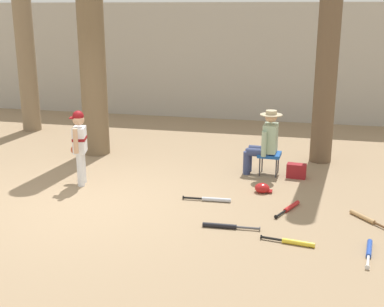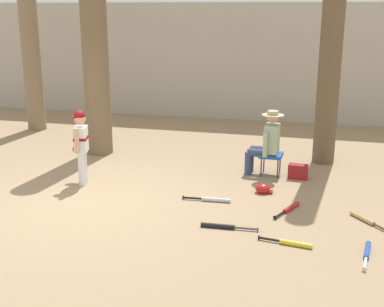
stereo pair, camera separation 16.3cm
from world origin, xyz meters
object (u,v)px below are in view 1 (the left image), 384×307
at_px(tree_behind_spectator, 329,28).
at_px(bat_black_composite, 224,226).
at_px(bat_wood_tan, 365,218).
at_px(batting_helmet_red, 262,188).
at_px(seated_spectator, 265,140).
at_px(tree_near_player, 92,59).
at_px(handbag_beside_stool, 296,171).
at_px(folding_stool, 269,155).
at_px(bat_blue_youth, 369,250).
at_px(young_ballplayer, 79,143).
at_px(bat_red_barrel, 290,208).
at_px(bat_aluminum_silver, 213,199).
at_px(tree_far_left, 24,32).
at_px(bat_yellow_trainer, 294,242).

distance_m(tree_behind_spectator, bat_black_composite, 4.66).
height_order(bat_wood_tan, batting_helmet_red, batting_helmet_red).
height_order(seated_spectator, bat_black_composite, seated_spectator).
relative_size(bat_wood_tan, batting_helmet_red, 2.18).
height_order(tree_near_player, seated_spectator, tree_near_player).
bearing_deg(tree_behind_spectator, batting_helmet_red, -114.66).
bearing_deg(handbag_beside_stool, folding_stool, 170.45).
height_order(folding_stool, bat_blue_youth, folding_stool).
relative_size(tree_behind_spectator, young_ballplayer, 4.43).
bearing_deg(bat_wood_tan, handbag_beside_stool, 121.10).
bearing_deg(tree_near_player, batting_helmet_red, -23.77).
height_order(tree_near_player, bat_wood_tan, tree_near_player).
height_order(bat_red_barrel, batting_helmet_red, batting_helmet_red).
xyz_separation_m(tree_behind_spectator, bat_aluminum_silver, (-1.69, -2.68, -2.57)).
relative_size(tree_far_left, bat_red_barrel, 7.95).
distance_m(young_ballplayer, bat_black_composite, 3.10).
height_order(tree_near_player, bat_red_barrel, tree_near_player).
bearing_deg(bat_red_barrel, bat_black_composite, -133.79).
height_order(handbag_beside_stool, bat_wood_tan, handbag_beside_stool).
xyz_separation_m(bat_wood_tan, bat_red_barrel, (-1.09, 0.17, 0.00)).
bearing_deg(handbag_beside_stool, bat_aluminum_silver, -129.99).
bearing_deg(young_ballplayer, bat_blue_youth, -19.06).
distance_m(tree_behind_spectator, young_ballplayer, 5.06).
relative_size(bat_black_composite, bat_yellow_trainer, 1.13).
bearing_deg(handbag_beside_stool, batting_helmet_red, -120.26).
height_order(folding_stool, handbag_beside_stool, folding_stool).
xyz_separation_m(bat_yellow_trainer, batting_helmet_red, (-0.59, 1.86, 0.04)).
bearing_deg(bat_black_composite, bat_red_barrel, 46.21).
distance_m(folding_stool, bat_aluminum_silver, 1.78).
relative_size(bat_aluminum_silver, bat_blue_youth, 1.04).
xyz_separation_m(tree_near_player, handbag_beside_stool, (4.16, -0.70, -1.84)).
bearing_deg(young_ballplayer, bat_aluminum_silver, -7.35).
xyz_separation_m(bat_black_composite, batting_helmet_red, (0.38, 1.57, 0.04)).
height_order(bat_wood_tan, bat_red_barrel, same).
xyz_separation_m(tree_behind_spectator, bat_red_barrel, (-0.47, -2.75, -2.57)).
distance_m(folding_stool, batting_helmet_red, 1.03).
xyz_separation_m(folding_stool, handbag_beside_stool, (0.50, -0.08, -0.23)).
height_order(handbag_beside_stool, bat_yellow_trainer, handbag_beside_stool).
distance_m(young_ballplayer, batting_helmet_red, 3.20).
xyz_separation_m(bat_blue_youth, batting_helmet_red, (-1.52, 1.89, 0.04)).
relative_size(handbag_beside_stool, batting_helmet_red, 1.16).
bearing_deg(bat_black_composite, tree_far_left, 139.97).
relative_size(seated_spectator, bat_red_barrel, 1.73).
bearing_deg(folding_stool, batting_helmet_red, -91.45).
bearing_deg(tree_far_left, bat_blue_youth, -33.93).
relative_size(tree_near_player, bat_black_composite, 5.78).
bearing_deg(tree_behind_spectator, handbag_beside_stool, -110.04).
bearing_deg(bat_yellow_trainer, tree_near_player, 140.66).
relative_size(tree_near_player, seated_spectator, 3.89).
bearing_deg(tree_far_left, tree_near_player, -33.56).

